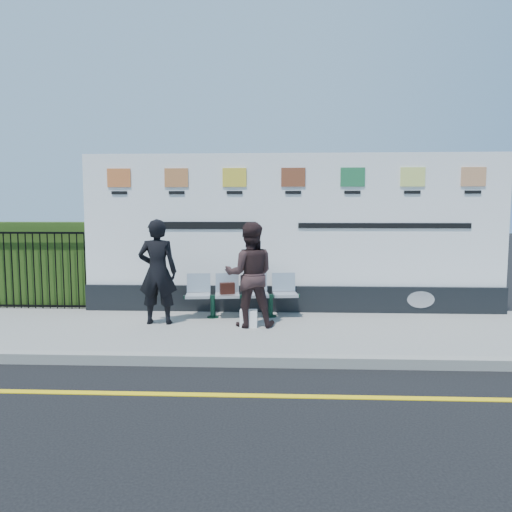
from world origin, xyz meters
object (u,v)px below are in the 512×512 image
(woman_left, at_px, (158,272))
(billboard, at_px, (293,244))
(bench, at_px, (242,305))
(woman_right, at_px, (250,275))

(woman_left, bearing_deg, billboard, -156.58)
(billboard, height_order, woman_left, billboard)
(bench, xyz_separation_m, woman_left, (-1.39, -0.54, 0.68))
(bench, distance_m, woman_right, 0.92)
(billboard, height_order, woman_right, billboard)
(billboard, distance_m, woman_right, 1.48)
(woman_right, bearing_deg, woman_left, -6.89)
(bench, bearing_deg, billboard, 25.39)
(woman_right, bearing_deg, billboard, -125.63)
(woman_left, distance_m, woman_right, 1.57)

